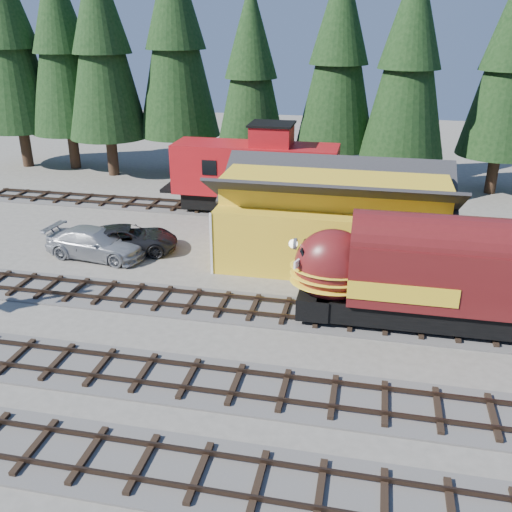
% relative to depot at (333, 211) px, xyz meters
% --- Properties ---
extents(ground, '(120.00, 120.00, 0.00)m').
position_rel_depot_xyz_m(ground, '(0.00, -10.50, -2.96)').
color(ground, '#6B665B').
rests_on(ground, ground).
extents(track_spur, '(32.00, 3.20, 0.33)m').
position_rel_depot_xyz_m(track_spur, '(-10.00, 7.50, -2.90)').
color(track_spur, '#4C4947').
rests_on(track_spur, ground).
extents(depot, '(12.80, 7.00, 5.30)m').
position_rel_depot_xyz_m(depot, '(0.00, 0.00, 0.00)').
color(depot, gold).
rests_on(depot, ground).
extents(conifer_backdrop, '(78.33, 23.11, 16.04)m').
position_rel_depot_xyz_m(conifer_backdrop, '(3.90, 13.72, 7.08)').
color(conifer_backdrop, black).
rests_on(conifer_backdrop, ground).
extents(locomotive, '(14.36, 2.85, 3.90)m').
position_rel_depot_xyz_m(locomotive, '(5.61, -6.50, -0.65)').
color(locomotive, black).
rests_on(locomotive, ground).
extents(caboose, '(11.05, 3.21, 5.75)m').
position_rel_depot_xyz_m(caboose, '(-5.81, 7.50, -0.14)').
color(caboose, black).
rests_on(caboose, ground).
extents(pickup_truck_a, '(6.26, 4.32, 1.59)m').
position_rel_depot_xyz_m(pickup_truck_a, '(-11.58, -1.13, -2.17)').
color(pickup_truck_a, black).
rests_on(pickup_truck_a, ground).
extents(pickup_truck_b, '(5.99, 2.95, 1.67)m').
position_rel_depot_xyz_m(pickup_truck_b, '(-13.03, -2.15, -2.13)').
color(pickup_truck_b, '#9C9FA3').
rests_on(pickup_truck_b, ground).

